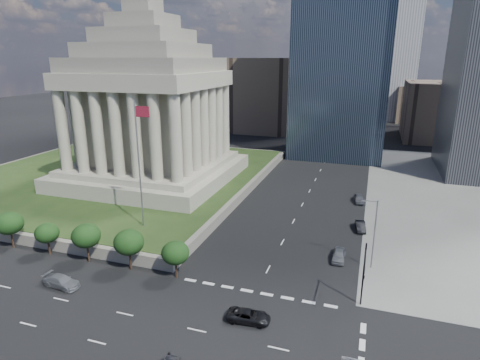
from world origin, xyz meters
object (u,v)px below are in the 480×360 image
at_px(pickup_truck, 249,316).
at_px(parked_sedan_near, 339,255).
at_px(street_lamp_north, 373,230).
at_px(traffic_signal_ne, 364,272).
at_px(parked_sedan_far, 359,199).
at_px(flagpole, 140,159).
at_px(war_memorial, 148,91).
at_px(suv_grey, 61,281).
at_px(parked_sedan_mid, 360,226).

bearing_deg(pickup_truck, parked_sedan_near, -29.19).
height_order(street_lamp_north, pickup_truck, street_lamp_north).
relative_size(traffic_signal_ne, parked_sedan_far, 1.72).
bearing_deg(parked_sedan_near, street_lamp_north, -11.43).
distance_m(flagpole, street_lamp_north, 35.95).
bearing_deg(traffic_signal_ne, street_lamp_north, 85.81).
bearing_deg(pickup_truck, war_memorial, 36.84).
xyz_separation_m(traffic_signal_ne, pickup_truck, (-11.64, -5.47, -4.57)).
xyz_separation_m(traffic_signal_ne, suv_grey, (-36.45, -6.29, -4.51)).
bearing_deg(suv_grey, street_lamp_north, -59.87).
xyz_separation_m(war_memorial, parked_sedan_far, (44.62, 3.95, -20.61)).
distance_m(flagpole, parked_sedan_mid, 38.12).
relative_size(flagpole, pickup_truck, 4.10).
xyz_separation_m(parked_sedan_mid, parked_sedan_far, (-0.88, 14.22, 0.08)).
distance_m(suv_grey, parked_sedan_mid, 46.65).
bearing_deg(flagpole, suv_grey, -97.27).
bearing_deg(street_lamp_north, parked_sedan_mid, 98.17).
bearing_deg(traffic_signal_ne, pickup_truck, -154.82).
distance_m(pickup_truck, parked_sedan_far, 44.80).
distance_m(traffic_signal_ne, pickup_truck, 13.65).
bearing_deg(parked_sedan_near, pickup_truck, -115.26).
bearing_deg(parked_sedan_near, parked_sedan_mid, 77.67).
bearing_deg(parked_sedan_mid, parked_sedan_near, -110.02).
bearing_deg(parked_sedan_far, pickup_truck, -111.01).
distance_m(pickup_truck, suv_grey, 24.82).
distance_m(traffic_signal_ne, parked_sedan_mid, 24.48).
relative_size(street_lamp_north, parked_sedan_near, 2.26).
distance_m(street_lamp_north, parked_sedan_far, 27.52).
distance_m(flagpole, suv_grey, 20.81).
xyz_separation_m(flagpole, pickup_truck, (22.69, -15.78, -12.44)).
bearing_deg(traffic_signal_ne, parked_sedan_far, 92.81).
bearing_deg(parked_sedan_far, street_lamp_north, -92.69).
bearing_deg(pickup_truck, parked_sedan_mid, -24.22).
bearing_deg(pickup_truck, traffic_signal_ne, -69.21).
bearing_deg(street_lamp_north, parked_sedan_far, 95.73).
xyz_separation_m(pickup_truck, parked_sedan_near, (8.14, 17.61, 0.08)).
xyz_separation_m(war_memorial, pickup_truck, (34.86, -39.78, -20.72)).
bearing_deg(street_lamp_north, traffic_signal_ne, -94.19).
xyz_separation_m(street_lamp_north, pickup_truck, (-12.47, -16.78, -4.98)).
bearing_deg(traffic_signal_ne, war_memorial, 143.58).
bearing_deg(suv_grey, parked_sedan_mid, -44.59).
bearing_deg(suv_grey, parked_sedan_far, -32.95).
distance_m(war_memorial, parked_sedan_mid, 51.03).
relative_size(traffic_signal_ne, suv_grey, 1.57).
xyz_separation_m(war_memorial, flagpole, (12.17, -24.00, -8.29)).
height_order(flagpole, parked_sedan_mid, flagpole).
relative_size(parked_sedan_near, parked_sedan_mid, 1.03).
relative_size(war_memorial, traffic_signal_ne, 4.88).
bearing_deg(suv_grey, parked_sedan_near, -55.91).
xyz_separation_m(war_memorial, street_lamp_north, (47.33, -23.00, -15.74)).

